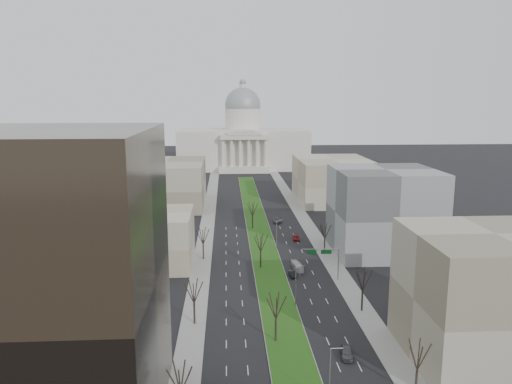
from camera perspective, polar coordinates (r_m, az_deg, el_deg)
name	(u,v)px	position (r m, az deg, el deg)	size (l,w,h in m)	color
ground	(258,228)	(169.97, 0.26, -4.18)	(600.00, 600.00, 0.00)	black
median	(258,229)	(168.97, 0.29, -4.23)	(8.00, 222.03, 0.20)	#999993
sidewalk_left	(203,251)	(145.76, -6.02, -6.76)	(5.00, 330.00, 0.15)	gray
sidewalk_right	(323,249)	(148.30, 7.70, -6.49)	(5.00, 330.00, 0.15)	gray
capitol	(243,142)	(314.87, -1.50, 5.73)	(80.00, 46.00, 55.00)	beige
building_glass_tower	(21,287)	(71.34, -25.28, -9.77)	(34.00, 30.00, 40.00)	black
building_beige_left	(143,239)	(135.89, -12.83, -5.23)	(26.00, 22.00, 14.00)	tan
building_tan_right	(490,297)	(93.48, 25.14, -10.83)	(26.00, 24.00, 22.00)	gray
building_grey_right	(384,211)	(146.53, 14.39, -2.12)	(28.00, 26.00, 24.00)	#585B5D
building_far_left	(167,183)	(208.27, -10.11, 0.96)	(30.00, 40.00, 18.00)	gray
building_far_right	(333,180)	(216.63, 8.77, 1.38)	(30.00, 40.00, 18.00)	tan
tree_left_near	(180,377)	(72.48, -8.68, -20.21)	(5.10, 5.10, 9.18)	black
tree_left_mid	(194,290)	(99.19, -7.12, -11.09)	(5.40, 5.40, 9.72)	black
tree_left_far	(203,235)	(137.12, -6.08, -4.94)	(5.28, 5.28, 9.50)	black
tree_right_near	(418,354)	(80.57, 18.04, -17.21)	(5.16, 5.16, 9.29)	black
tree_right_mid	(363,278)	(106.35, 12.13, -9.64)	(5.52, 5.52, 9.94)	black
tree_right_far	(325,231)	(143.63, 7.88, -4.38)	(5.04, 5.04, 9.07)	black
tree_median_a	(276,305)	(92.00, 2.29, -12.81)	(5.40, 5.40, 9.72)	black
tree_median_b	(261,242)	(129.52, 0.53, -5.74)	(5.40, 5.40, 9.72)	black
tree_median_c	(252,208)	(168.19, -0.42, -1.88)	(5.40, 5.40, 9.72)	black
streetlamp_median_a	(330,376)	(76.20, 8.47, -20.12)	(1.90, 0.20, 9.16)	gray
streetlamp_median_b	(296,285)	(107.26, 4.59, -10.58)	(1.90, 0.20, 9.16)	gray
streetlamp_median_c	(277,234)	(144.97, 2.39, -4.85)	(1.90, 0.20, 9.16)	gray
mast_arm_signs	(327,256)	(122.39, 8.17, -7.29)	(9.12, 0.24, 8.09)	gray
car_grey_near	(347,352)	(91.05, 10.34, -17.55)	(2.02, 5.03, 1.71)	#44454B
car_black	(292,274)	(125.69, 4.17, -9.33)	(1.42, 4.07, 1.34)	black
car_red	(296,238)	(156.67, 4.60, -5.25)	(1.94, 4.77, 1.39)	maroon
car_grey_far	(277,220)	(177.84, 2.42, -3.26)	(2.55, 5.53, 1.54)	#4F5257
box_van	(297,266)	(130.48, 4.74, -8.43)	(1.66, 7.08, 1.97)	silver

